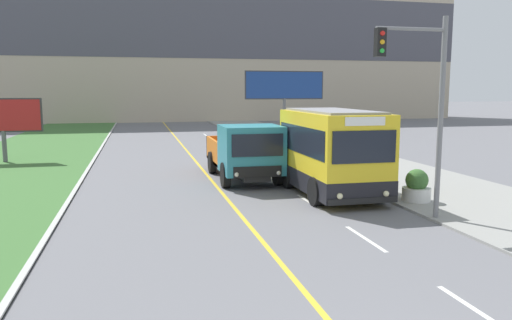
{
  "coord_description": "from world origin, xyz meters",
  "views": [
    {
      "loc": [
        -3.1,
        -4.12,
        3.94
      ],
      "look_at": [
        1.1,
        13.54,
        1.4
      ],
      "focal_mm": 35.0,
      "sensor_mm": 36.0,
      "label": 1
    }
  ],
  "objects_px": {
    "planter_round_second": "(366,168)",
    "planter_round_far": "(304,147)",
    "car_distant": "(248,138)",
    "billboard_small": "(2,117)",
    "planter_round_third": "(328,156)",
    "planter_round_near": "(417,187)",
    "traffic_light_mast": "(423,93)",
    "billboard_large": "(284,87)",
    "dump_truck": "(247,153)",
    "city_bus": "(332,153)"
  },
  "relations": [
    {
      "from": "planter_round_second",
      "to": "planter_round_far",
      "type": "distance_m",
      "value": 8.28
    },
    {
      "from": "traffic_light_mast",
      "to": "planter_round_third",
      "type": "relative_size",
      "value": 5.17
    },
    {
      "from": "car_distant",
      "to": "billboard_small",
      "type": "xyz_separation_m",
      "value": [
        -14.52,
        -3.67,
        1.81
      ]
    },
    {
      "from": "planter_round_second",
      "to": "billboard_small",
      "type": "bearing_deg",
      "value": 148.81
    },
    {
      "from": "traffic_light_mast",
      "to": "planter_round_far",
      "type": "relative_size",
      "value": 5.07
    },
    {
      "from": "city_bus",
      "to": "planter_round_far",
      "type": "xyz_separation_m",
      "value": [
        2.49,
        10.49,
        -1.03
      ]
    },
    {
      "from": "car_distant",
      "to": "planter_round_third",
      "type": "bearing_deg",
      "value": -77.99
    },
    {
      "from": "billboard_small",
      "to": "planter_round_far",
      "type": "distance_m",
      "value": 16.92
    },
    {
      "from": "city_bus",
      "to": "billboard_small",
      "type": "distance_m",
      "value": 18.83
    },
    {
      "from": "planter_round_third",
      "to": "planter_round_far",
      "type": "relative_size",
      "value": 0.98
    },
    {
      "from": "dump_truck",
      "to": "billboard_small",
      "type": "height_order",
      "value": "billboard_small"
    },
    {
      "from": "city_bus",
      "to": "car_distant",
      "type": "height_order",
      "value": "city_bus"
    },
    {
      "from": "planter_round_near",
      "to": "planter_round_third",
      "type": "bearing_deg",
      "value": 90.5
    },
    {
      "from": "dump_truck",
      "to": "planter_round_near",
      "type": "xyz_separation_m",
      "value": [
        4.95,
        -5.34,
        -0.69
      ]
    },
    {
      "from": "billboard_large",
      "to": "billboard_small",
      "type": "height_order",
      "value": "billboard_large"
    },
    {
      "from": "car_distant",
      "to": "planter_round_third",
      "type": "distance_m",
      "value": 9.85
    },
    {
      "from": "planter_round_second",
      "to": "planter_round_far",
      "type": "height_order",
      "value": "planter_round_second"
    },
    {
      "from": "billboard_large",
      "to": "car_distant",
      "type": "bearing_deg",
      "value": -129.68
    },
    {
      "from": "billboard_small",
      "to": "planter_round_far",
      "type": "xyz_separation_m",
      "value": [
        16.72,
        -1.83,
        -1.9
      ]
    },
    {
      "from": "traffic_light_mast",
      "to": "billboard_small",
      "type": "xyz_separation_m",
      "value": [
        -15.35,
        16.45,
        -1.37
      ]
    },
    {
      "from": "dump_truck",
      "to": "planter_round_second",
      "type": "distance_m",
      "value": 5.18
    },
    {
      "from": "dump_truck",
      "to": "planter_round_second",
      "type": "height_order",
      "value": "dump_truck"
    },
    {
      "from": "traffic_light_mast",
      "to": "billboard_small",
      "type": "bearing_deg",
      "value": 133.03
    },
    {
      "from": "dump_truck",
      "to": "planter_round_second",
      "type": "xyz_separation_m",
      "value": [
        5.0,
        -1.2,
        -0.65
      ]
    },
    {
      "from": "city_bus",
      "to": "planter_round_second",
      "type": "height_order",
      "value": "city_bus"
    },
    {
      "from": "planter_round_near",
      "to": "billboard_large",
      "type": "bearing_deg",
      "value": 85.17
    },
    {
      "from": "billboard_small",
      "to": "planter_round_far",
      "type": "relative_size",
      "value": 3.39
    },
    {
      "from": "billboard_large",
      "to": "planter_round_far",
      "type": "bearing_deg",
      "value": -100.1
    },
    {
      "from": "planter_round_near",
      "to": "car_distant",
      "type": "bearing_deg",
      "value": 96.76
    },
    {
      "from": "city_bus",
      "to": "traffic_light_mast",
      "type": "xyz_separation_m",
      "value": [
        1.13,
        -4.13,
        2.24
      ]
    },
    {
      "from": "planter_round_near",
      "to": "planter_round_second",
      "type": "relative_size",
      "value": 0.92
    },
    {
      "from": "traffic_light_mast",
      "to": "planter_round_near",
      "type": "bearing_deg",
      "value": 59.72
    },
    {
      "from": "billboard_large",
      "to": "planter_round_second",
      "type": "bearing_deg",
      "value": -95.72
    },
    {
      "from": "planter_round_second",
      "to": "planter_round_third",
      "type": "relative_size",
      "value": 1.04
    },
    {
      "from": "city_bus",
      "to": "billboard_small",
      "type": "height_order",
      "value": "billboard_small"
    },
    {
      "from": "traffic_light_mast",
      "to": "city_bus",
      "type": "bearing_deg",
      "value": 105.31
    },
    {
      "from": "billboard_small",
      "to": "traffic_light_mast",
      "type": "bearing_deg",
      "value": -46.97
    },
    {
      "from": "billboard_small",
      "to": "planter_round_near",
      "type": "relative_size",
      "value": 3.6
    },
    {
      "from": "traffic_light_mast",
      "to": "billboard_large",
      "type": "bearing_deg",
      "value": 82.68
    },
    {
      "from": "car_distant",
      "to": "traffic_light_mast",
      "type": "xyz_separation_m",
      "value": [
        0.84,
        -20.11,
        3.18
      ]
    },
    {
      "from": "billboard_large",
      "to": "planter_round_near",
      "type": "distance_m",
      "value": 23.15
    },
    {
      "from": "car_distant",
      "to": "billboard_small",
      "type": "relative_size",
      "value": 1.06
    },
    {
      "from": "dump_truck",
      "to": "billboard_large",
      "type": "distance_m",
      "value": 18.98
    },
    {
      "from": "billboard_large",
      "to": "planter_round_near",
      "type": "xyz_separation_m",
      "value": [
        -1.92,
        -22.79,
        -3.62
      ]
    },
    {
      "from": "traffic_light_mast",
      "to": "billboard_large",
      "type": "distance_m",
      "value": 25.2
    },
    {
      "from": "planter_round_near",
      "to": "planter_round_second",
      "type": "distance_m",
      "value": 4.14
    },
    {
      "from": "dump_truck",
      "to": "planter_round_third",
      "type": "bearing_deg",
      "value": 31.12
    },
    {
      "from": "dump_truck",
      "to": "billboard_large",
      "type": "height_order",
      "value": "billboard_large"
    },
    {
      "from": "traffic_light_mast",
      "to": "planter_round_far",
      "type": "height_order",
      "value": "traffic_light_mast"
    },
    {
      "from": "planter_round_near",
      "to": "traffic_light_mast",
      "type": "bearing_deg",
      "value": -120.28
    }
  ]
}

